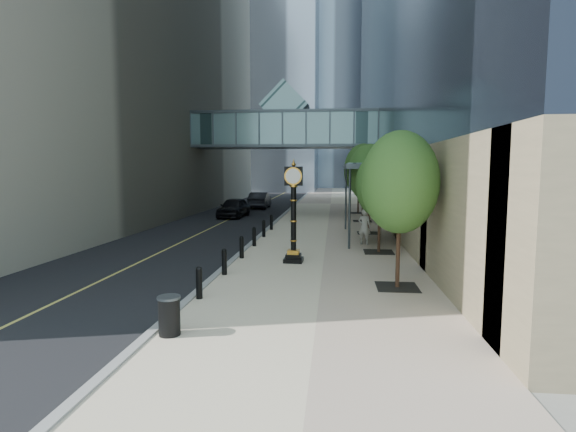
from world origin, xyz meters
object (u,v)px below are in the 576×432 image
object	(u,v)px
street_clock	(294,219)
pedestrian	(364,227)
car_near	(234,207)
car_far	(260,200)
trash_bin	(169,317)

from	to	relation	value
street_clock	pedestrian	distance (m)	5.99
car_near	car_far	xyz separation A→B (m)	(0.72, 8.97, 0.00)
street_clock	car_near	bearing A→B (deg)	112.89
trash_bin	car_near	size ratio (longest dim) A/B	0.19
trash_bin	car_far	distance (m)	35.87
street_clock	pedestrian	bearing A→B (deg)	58.06
pedestrian	car_far	size ratio (longest dim) A/B	0.38
street_clock	car_far	distance (m)	27.49
car_far	pedestrian	bearing A→B (deg)	112.42
pedestrian	car_near	bearing A→B (deg)	-27.42
street_clock	car_near	distance (m)	19.08
pedestrian	trash_bin	bearing A→B (deg)	92.91
car_near	car_far	distance (m)	9.00
street_clock	trash_bin	xyz separation A→B (m)	(-2.21, -8.86, -1.41)
street_clock	pedestrian	world-z (taller)	street_clock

